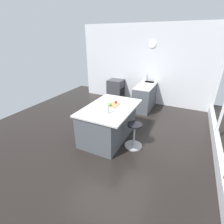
{
  "coord_description": "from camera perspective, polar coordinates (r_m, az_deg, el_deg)",
  "views": [
    {
      "loc": [
        3.59,
        1.75,
        2.51
      ],
      "look_at": [
        0.21,
        0.1,
        0.76
      ],
      "focal_mm": 26.0,
      "sensor_mm": 36.0,
      "label": 1
    }
  ],
  "objects": [
    {
      "name": "cutting_board",
      "position": [
        4.2,
        0.44,
        2.47
      ],
      "size": [
        0.36,
        0.24,
        0.02
      ],
      "primitive_type": "cube",
      "color": "tan",
      "rests_on": "kitchen_island"
    },
    {
      "name": "interior_partition_left",
      "position": [
        6.75,
        11.05,
        15.83
      ],
      "size": [
        0.15,
        5.24,
        2.98
      ],
      "color": "silver",
      "rests_on": "ground_plane"
    },
    {
      "name": "sink_cabinet",
      "position": [
        6.59,
        12.3,
        6.23
      ],
      "size": [
        2.03,
        0.6,
        1.19
      ],
      "color": "#4C5156",
      "rests_on": "ground_plane"
    },
    {
      "name": "kitchen_island",
      "position": [
        4.32,
        -1.16,
        -3.48
      ],
      "size": [
        1.72,
        1.17,
        0.9
      ],
      "color": "#4C5156",
      "rests_on": "ground_plane"
    },
    {
      "name": "ground_plane",
      "position": [
        4.72,
        -0.04,
        -7.24
      ],
      "size": [
        7.43,
        7.43,
        0.0
      ],
      "primitive_type": "plane",
      "color": "black"
    },
    {
      "name": "stool_by_window",
      "position": [
        4.05,
        7.74,
        -8.36
      ],
      "size": [
        0.44,
        0.44,
        0.64
      ],
      "color": "#B7B7BC",
      "rests_on": "ground_plane"
    },
    {
      "name": "water_bottle",
      "position": [
        3.72,
        -1.46,
        1.28
      ],
      "size": [
        0.06,
        0.06,
        0.31
      ],
      "color": "silver",
      "rests_on": "kitchen_island"
    },
    {
      "name": "apple_red",
      "position": [
        4.28,
        1.36,
        3.58
      ],
      "size": [
        0.07,
        0.07,
        0.07
      ],
      "primitive_type": "sphere",
      "color": "red",
      "rests_on": "cutting_board"
    },
    {
      "name": "oven_range",
      "position": [
        7.01,
        1.36,
        7.74
      ],
      "size": [
        0.6,
        0.61,
        0.88
      ],
      "color": "#38383D",
      "rests_on": "ground_plane"
    },
    {
      "name": "apple_green",
      "position": [
        4.11,
        -0.76,
        2.73
      ],
      "size": [
        0.08,
        0.08,
        0.08
      ],
      "primitive_type": "sphere",
      "color": "#609E2D",
      "rests_on": "cutting_board"
    }
  ]
}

